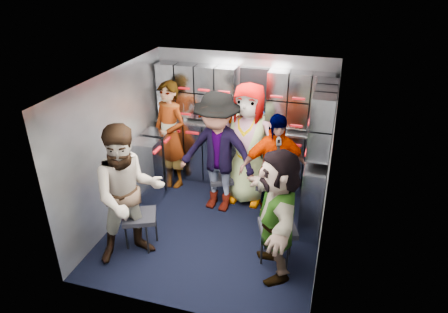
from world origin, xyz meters
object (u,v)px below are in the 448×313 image
(attendant_arc_a, at_px, (129,195))
(attendant_arc_c, at_px, (248,145))
(jump_seat_center, at_px, (250,173))
(jump_seat_near_right, at_px, (277,230))
(jump_seat_near_left, at_px, (140,218))
(jump_seat_mid_left, at_px, (221,180))
(attendant_arc_b, at_px, (218,153))
(attendant_standing, at_px, (170,135))
(attendant_arc_e, at_px, (277,214))
(jump_seat_mid_right, at_px, (274,188))
(attendant_arc_d, at_px, (274,170))

(attendant_arc_a, distance_m, attendant_arc_c, 1.95)
(jump_seat_center, xyz_separation_m, jump_seat_near_right, (0.67, -1.43, 0.08))
(jump_seat_near_left, relative_size, jump_seat_mid_left, 1.18)
(jump_seat_mid_left, height_order, attendant_arc_b, attendant_arc_b)
(jump_seat_mid_left, xyz_separation_m, attendant_arc_b, (-0.00, -0.18, 0.54))
(attendant_arc_a, bearing_deg, jump_seat_center, 20.84)
(jump_seat_near_right, distance_m, attendant_arc_b, 1.44)
(jump_seat_mid_left, distance_m, jump_seat_center, 0.50)
(attendant_standing, relative_size, attendant_arc_b, 0.96)
(jump_seat_center, bearing_deg, attendant_arc_e, -67.37)
(attendant_arc_a, xyz_separation_m, attendant_arc_e, (1.72, 0.22, -0.08))
(jump_seat_near_left, bearing_deg, attendant_arc_e, 1.28)
(jump_seat_center, xyz_separation_m, attendant_arc_b, (-0.36, -0.53, 0.54))
(attendant_standing, xyz_separation_m, attendant_arc_c, (1.28, -0.12, 0.06))
(attendant_arc_e, bearing_deg, jump_seat_center, -177.52)
(jump_seat_center, distance_m, jump_seat_mid_right, 0.65)
(attendant_arc_d, distance_m, attendant_arc_e, 1.00)
(attendant_standing, height_order, attendant_arc_d, attendant_standing)
(jump_seat_mid_left, relative_size, attendant_arc_c, 0.24)
(attendant_standing, distance_m, attendant_arc_c, 1.29)
(jump_seat_near_left, height_order, jump_seat_mid_left, jump_seat_near_left)
(jump_seat_near_left, distance_m, attendant_arc_c, 1.87)
(attendant_standing, distance_m, attendant_arc_a, 1.79)
(attendant_arc_e, bearing_deg, jump_seat_mid_right, 170.07)
(jump_seat_mid_left, relative_size, attendant_arc_a, 0.25)
(attendant_arc_b, bearing_deg, jump_seat_mid_right, 12.59)
(jump_seat_near_right, bearing_deg, attendant_arc_e, -90.00)
(attendant_arc_d, bearing_deg, jump_seat_center, 103.15)
(attendant_arc_e, bearing_deg, jump_seat_near_left, -108.87)
(jump_seat_near_left, relative_size, jump_seat_near_right, 0.97)
(attendant_arc_a, bearing_deg, attendant_arc_b, 22.76)
(attendant_arc_b, bearing_deg, attendant_arc_e, -39.24)
(jump_seat_near_left, xyz_separation_m, attendant_arc_e, (1.72, 0.04, 0.38))
(attendant_arc_c, bearing_deg, attendant_arc_a, -118.74)
(jump_seat_mid_left, distance_m, jump_seat_near_right, 1.50)
(attendant_arc_a, height_order, attendant_arc_e, attendant_arc_a)
(jump_seat_mid_left, distance_m, attendant_arc_b, 0.57)
(jump_seat_center, bearing_deg, attendant_standing, -177.50)
(jump_seat_mid_left, height_order, attendant_arc_e, attendant_arc_e)
(jump_seat_mid_right, xyz_separation_m, jump_seat_near_right, (0.21, -0.98, 0.01))
(jump_seat_center, relative_size, jump_seat_mid_right, 0.89)
(jump_seat_mid_right, relative_size, attendant_arc_b, 0.27)
(jump_seat_near_right, bearing_deg, jump_seat_mid_right, 102.04)
(attendant_arc_b, bearing_deg, jump_seat_center, 63.15)
(attendant_arc_b, xyz_separation_m, attendant_arc_d, (0.82, -0.10, -0.09))
(jump_seat_center, xyz_separation_m, attendant_arc_a, (-1.04, -1.83, 0.52))
(jump_seat_mid_right, height_order, attendant_arc_e, attendant_arc_e)
(jump_seat_near_left, xyz_separation_m, jump_seat_center, (1.04, 1.65, -0.06))
(jump_seat_near_right, bearing_deg, attendant_arc_c, 118.22)
(attendant_arc_e, bearing_deg, jump_seat_near_right, 159.85)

